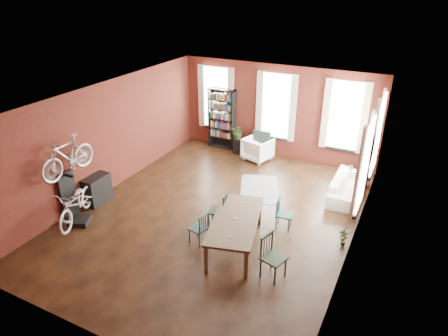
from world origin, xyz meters
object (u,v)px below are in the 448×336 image
Objects in this scene: dining_chair_a at (198,228)px; dining_chair_c at (274,258)px; bookshelf at (222,119)px; bicycle_floor at (73,188)px; bike_trainer at (80,221)px; console_table at (97,189)px; dining_chair_b at (218,210)px; dining_chair_d at (284,214)px; dining_table at (235,233)px; cream_sofa at (348,184)px; white_armchair at (258,148)px; plant_stand at (238,146)px.

dining_chair_a is 0.83× the size of dining_chair_c.
bookshelf is 1.21× the size of bicycle_floor.
bookshelf is at bearing 60.62° from bicycle_floor.
console_table reaches higher than bike_trainer.
dining_chair_b is 1.22× the size of console_table.
dining_chair_d is at bearing 28.64° from dining_chair_c.
bookshelf is (-3.07, 5.33, 0.72)m from dining_table.
dining_chair_b is at bearing 139.46° from cream_sofa.
dining_chair_a is 0.46× the size of bicycle_floor.
dining_chair_a is 2.05m from dining_chair_c.
dining_chair_c is 6.05m from white_armchair.
dining_chair_d is 4.88m from plant_stand.
bicycle_floor is at bearing 106.76° from dining_chair_d.
dining_chair_c is at bearing -54.49° from bookshelf.
dining_chair_c is (2.02, -0.35, 0.08)m from dining_chair_a.
dining_chair_b reaches higher than cream_sofa.
plant_stand is at bearing 52.87° from bicycle_floor.
cream_sofa is 3.76× the size of plant_stand.
cream_sofa reaches higher than bike_trainer.
cream_sofa is at bearing -18.95° from bookshelf.
dining_chair_a is 0.95× the size of white_armchair.
cream_sofa is 2.60× the size of console_table.
dining_table is at bearing 79.20° from dining_chair_c.
dining_chair_c is at bearing 3.55° from bike_trainer.
dining_chair_b is 0.54× the size of bicycle_floor.
dining_chair_b reaches higher than console_table.
bookshelf is 1.83m from white_armchair.
dining_chair_c is 0.48× the size of cream_sofa.
bookshelf reaches higher than dining_table.
dining_chair_d is 4.24m from white_armchair.
bicycle_floor reaches higher than white_armchair.
dining_table is 0.89m from dining_chair_a.
dining_chair_c is 1.14× the size of white_armchair.
dining_table is at bearing 140.28° from dining_chair_d.
dining_chair_d is at bearing 141.80° from dining_chair_a.
dining_chair_a is at bearing 124.76° from dining_chair_d.
bookshelf is 5.40m from console_table.
plant_stand is at bearing 2.39° from white_armchair.
bookshelf reaches higher than dining_chair_d.
dining_chair_c reaches higher than dining_chair_b.
plant_stand is at bearing 66.98° from console_table.
dining_chair_a is 0.98× the size of dining_chair_d.
dining_table is 4.07× the size of plant_stand.
dining_chair_d reaches higher than console_table.
dining_chair_d is (0.77, 1.23, 0.04)m from dining_table.
dining_chair_d is (1.53, 0.68, -0.07)m from dining_chair_b.
bicycle_floor reaches higher than console_table.
bookshelf is 5.28m from cream_sofa.
white_armchair is (-1.43, 4.86, 0.05)m from dining_table.
plant_stand is (-4.14, 1.42, -0.13)m from cream_sofa.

